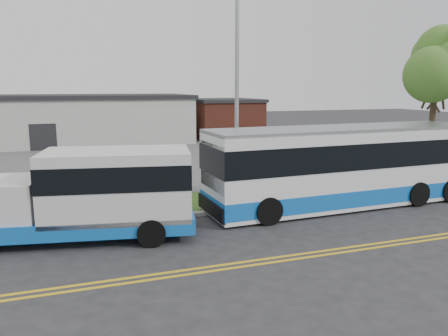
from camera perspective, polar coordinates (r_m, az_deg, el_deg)
name	(u,v)px	position (r m, az deg, el deg)	size (l,w,h in m)	color
ground	(187,226)	(16.26, -4.85, -7.52)	(140.00, 140.00, 0.00)	#28282B
lane_line_north	(221,265)	(12.79, -0.46, -12.58)	(70.00, 0.12, 0.01)	gold
lane_line_south	(224,269)	(12.53, 0.00, -13.09)	(70.00, 0.12, 0.01)	gold
curb	(180,216)	(17.26, -5.77, -6.20)	(80.00, 0.30, 0.15)	#9E9B93
verge	(170,205)	(18.95, -7.05, -4.78)	(80.00, 3.30, 0.10)	#3B521B
parking_lot	(129,156)	(32.60, -12.31, 1.50)	(80.00, 25.00, 0.10)	#4C4C4F
commercial_building	(46,120)	(42.15, -22.28, 5.87)	(25.40, 10.40, 4.35)	#9E9E99
brick_wing	(224,119)	(43.52, 0.02, 6.48)	(6.30, 7.30, 3.90)	brown
tree_east	(437,64)	(25.32, 26.06, 12.15)	(5.20, 5.20, 8.33)	#33241C
streetlight_near	(237,82)	(18.97, 1.77, 11.14)	(0.35, 1.53, 9.50)	gray
shuttle_bus	(94,192)	(15.16, -16.57, -3.02)	(8.04, 3.79, 2.97)	#105AB5
transit_bus	(345,166)	(19.30, 15.47, 0.25)	(12.29, 3.33, 3.38)	silver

